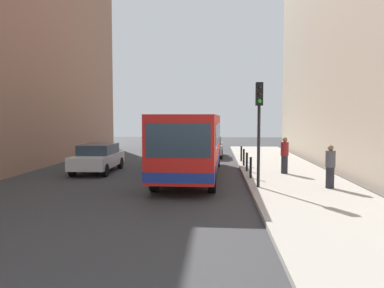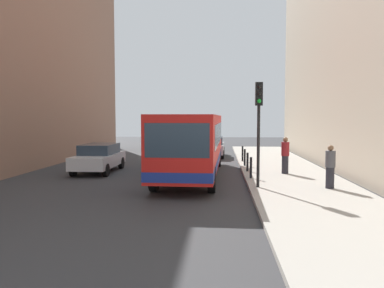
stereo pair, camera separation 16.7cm
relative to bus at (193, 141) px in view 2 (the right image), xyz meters
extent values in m
plane|color=#38383A|center=(-0.72, -2.32, -1.73)|extent=(80.00, 80.00, 0.00)
cube|color=#ADA89E|center=(4.68, -2.32, -1.65)|extent=(4.40, 40.00, 0.15)
cube|color=red|center=(0.00, -0.11, 0.02)|extent=(2.79, 11.06, 2.50)
cube|color=navy|center=(0.00, -0.11, -0.93)|extent=(2.81, 11.08, 0.36)
cube|color=#2D3D4C|center=(-0.15, -5.58, 0.37)|extent=(2.26, 0.12, 1.20)
cube|color=#2D3D4C|center=(0.01, 0.39, 0.37)|extent=(2.76, 9.46, 1.00)
cylinder|color=black|center=(1.03, -4.03, -1.23)|extent=(0.31, 1.01, 1.00)
cylinder|color=black|center=(-1.23, -3.97, -1.23)|extent=(0.31, 1.01, 1.00)
cylinder|color=black|center=(1.23, 3.76, -1.23)|extent=(0.31, 1.01, 1.00)
cylinder|color=black|center=(-1.03, 3.82, -1.23)|extent=(0.31, 1.01, 1.00)
cube|color=silver|center=(-5.07, 1.10, -1.09)|extent=(1.82, 4.41, 0.64)
cube|color=#2D3D4C|center=(-5.07, 1.25, -0.51)|extent=(1.61, 2.47, 0.52)
cylinder|color=black|center=(-4.24, -0.39, -1.41)|extent=(0.22, 0.64, 0.64)
cylinder|color=black|center=(-5.88, -0.40, -1.41)|extent=(0.22, 0.64, 0.64)
cylinder|color=black|center=(-4.25, 2.61, -1.41)|extent=(0.22, 0.64, 0.64)
cylinder|color=black|center=(-5.89, 2.60, -1.41)|extent=(0.22, 0.64, 0.64)
cube|color=#A5A8AD|center=(0.69, 9.46, -1.09)|extent=(1.90, 4.44, 0.64)
cube|color=#2D3D4C|center=(0.70, 9.61, -0.51)|extent=(1.66, 2.50, 0.52)
cylinder|color=black|center=(1.48, 7.94, -1.41)|extent=(0.23, 0.64, 0.64)
cylinder|color=black|center=(-0.16, 7.98, -1.41)|extent=(0.23, 0.64, 0.64)
cylinder|color=black|center=(1.55, 10.94, -1.41)|extent=(0.23, 0.64, 0.64)
cylinder|color=black|center=(-0.09, 10.97, -1.41)|extent=(0.23, 0.64, 0.64)
cylinder|color=black|center=(2.83, -3.54, 0.02)|extent=(0.12, 0.12, 3.20)
cube|color=black|center=(2.83, -3.54, 2.07)|extent=(0.28, 0.24, 0.90)
sphere|color=black|center=(2.83, -3.67, 2.35)|extent=(0.16, 0.16, 0.16)
sphere|color=black|center=(2.83, -3.67, 2.07)|extent=(0.16, 0.16, 0.16)
sphere|color=green|center=(2.83, -3.67, 1.79)|extent=(0.16, 0.16, 0.16)
cylinder|color=black|center=(2.73, -1.29, -1.10)|extent=(0.11, 0.11, 0.95)
cylinder|color=black|center=(2.73, 0.94, -1.10)|extent=(0.11, 0.11, 0.95)
cylinder|color=black|center=(2.73, 3.18, -1.10)|extent=(0.11, 0.11, 0.95)
cylinder|color=black|center=(2.73, 5.41, -1.10)|extent=(0.11, 0.11, 0.95)
cylinder|color=#26262D|center=(5.58, -3.61, -1.16)|extent=(0.32, 0.32, 0.82)
cylinder|color=#4C4C51|center=(5.58, -3.61, -0.44)|extent=(0.38, 0.38, 0.63)
sphere|color=#8C6647|center=(5.58, -3.61, -0.01)|extent=(0.23, 0.23, 0.23)
cylinder|color=#26262D|center=(4.50, 0.25, -1.14)|extent=(0.32, 0.32, 0.87)
cylinder|color=maroon|center=(4.50, 0.25, -0.37)|extent=(0.38, 0.38, 0.67)
sphere|color=#8C6647|center=(4.50, 0.25, 0.09)|extent=(0.24, 0.24, 0.24)
camera|label=1|loc=(1.18, -18.72, 1.17)|focal=36.03mm
camera|label=2|loc=(1.35, -18.71, 1.17)|focal=36.03mm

